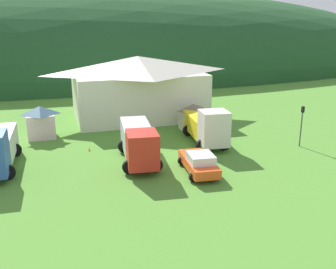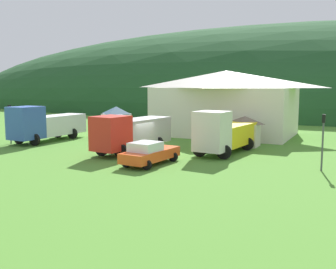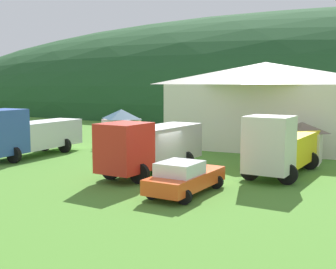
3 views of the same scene
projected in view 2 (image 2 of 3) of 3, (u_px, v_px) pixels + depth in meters
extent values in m
plane|color=#4C842D|center=(142.00, 153.00, 33.02)|extent=(200.00, 200.00, 0.00)
ellipsoid|color=#1E4723|center=(278.00, 110.00, 84.83)|extent=(175.67, 60.00, 35.30)
cube|color=silver|center=(225.00, 111.00, 44.21)|extent=(14.34, 9.63, 5.25)
pyramid|color=#B7B2A3|center=(226.00, 79.00, 43.76)|extent=(15.48, 10.40, 1.84)
cube|color=beige|center=(244.00, 135.00, 36.36)|extent=(2.51, 2.03, 2.04)
pyramid|color=#6B5B4C|center=(245.00, 120.00, 36.18)|extent=(2.71, 2.19, 0.72)
cube|color=beige|center=(117.00, 124.00, 44.48)|extent=(2.59, 2.21, 2.34)
pyramid|color=#42667F|center=(116.00, 110.00, 44.28)|extent=(2.80, 2.38, 0.82)
cube|color=#3356AD|center=(26.00, 123.00, 36.99)|extent=(2.46, 2.87, 3.03)
cube|color=black|center=(24.00, 116.00, 36.78)|extent=(1.35, 2.27, 0.97)
cube|color=silver|center=(59.00, 125.00, 40.77)|extent=(2.57, 5.81, 1.93)
cylinder|color=black|center=(35.00, 140.00, 36.70)|extent=(1.10, 0.30, 1.10)
cylinder|color=black|center=(19.00, 138.00, 37.66)|extent=(1.10, 0.30, 1.10)
cylinder|color=black|center=(72.00, 134.00, 41.16)|extent=(1.10, 0.30, 1.10)
cylinder|color=black|center=(58.00, 132.00, 42.12)|extent=(1.10, 0.30, 1.10)
cube|color=red|center=(111.00, 133.00, 30.81)|extent=(2.56, 2.87, 2.65)
cube|color=black|center=(110.00, 126.00, 30.63)|extent=(1.46, 2.23, 0.85)
cube|color=#B2B2B7|center=(142.00, 131.00, 34.28)|extent=(2.91, 5.84, 2.17)
cylinder|color=black|center=(121.00, 151.00, 30.45)|extent=(1.10, 0.30, 1.10)
cylinder|color=black|center=(102.00, 149.00, 31.51)|extent=(1.10, 0.30, 1.10)
cylinder|color=black|center=(158.00, 143.00, 34.59)|extent=(1.10, 0.30, 1.10)
cylinder|color=black|center=(139.00, 141.00, 35.65)|extent=(1.10, 0.30, 1.10)
cube|color=silver|center=(212.00, 131.00, 30.44)|extent=(2.59, 2.49, 3.04)
cube|color=black|center=(211.00, 123.00, 30.26)|extent=(1.46, 1.92, 0.97)
cube|color=yellow|center=(232.00, 134.00, 33.86)|extent=(2.96, 5.92, 1.72)
cylinder|color=black|center=(224.00, 152.00, 30.09)|extent=(1.10, 0.30, 1.10)
cylinder|color=black|center=(200.00, 150.00, 31.18)|extent=(1.10, 0.30, 1.10)
cylinder|color=black|center=(247.00, 144.00, 34.14)|extent=(1.10, 0.30, 1.10)
cylinder|color=black|center=(225.00, 142.00, 35.24)|extent=(1.10, 0.30, 1.10)
cube|color=#F2511F|center=(150.00, 155.00, 28.22)|extent=(2.41, 5.21, 0.70)
cube|color=silver|center=(146.00, 147.00, 27.62)|extent=(1.97, 2.18, 0.62)
cylinder|color=black|center=(147.00, 165.00, 26.37)|extent=(0.68, 0.24, 0.68)
cylinder|color=black|center=(126.00, 162.00, 27.25)|extent=(0.68, 0.24, 0.68)
cylinder|color=black|center=(173.00, 157.00, 29.27)|extent=(0.68, 0.24, 0.68)
cylinder|color=black|center=(154.00, 155.00, 30.15)|extent=(0.68, 0.24, 0.68)
cylinder|color=#4C4C51|center=(10.00, 127.00, 37.74)|extent=(0.12, 0.12, 3.13)
cube|color=black|center=(9.00, 108.00, 37.51)|extent=(0.20, 0.24, 0.55)
sphere|color=green|center=(10.00, 108.00, 37.62)|extent=(0.14, 0.14, 0.14)
cylinder|color=#4C4C51|center=(322.00, 147.00, 25.94)|extent=(0.12, 0.12, 3.17)
cube|color=black|center=(324.00, 119.00, 25.70)|extent=(0.20, 0.24, 0.55)
sphere|color=yellow|center=(324.00, 118.00, 25.81)|extent=(0.14, 0.14, 0.14)
cone|color=orange|center=(120.00, 143.00, 38.13)|extent=(0.36, 0.36, 0.58)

